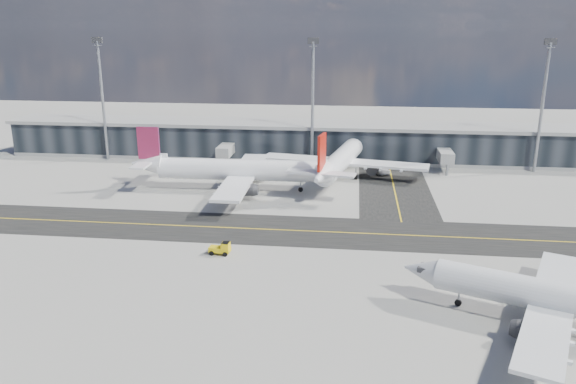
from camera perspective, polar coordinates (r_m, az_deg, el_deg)
name	(u,v)px	position (r m, az deg, el deg)	size (l,w,h in m)	color
ground	(287,239)	(86.15, -0.10, -4.84)	(300.00, 300.00, 0.00)	gray
taxiway_lanes	(317,217)	(95.84, 3.00, -2.60)	(180.00, 63.00, 0.03)	black
terminal_concourse	(314,142)	(137.63, 2.69, 5.09)	(152.00, 19.80, 8.80)	black
floodlight_masts	(313,98)	(128.95, 2.51, 9.50)	(102.50, 0.70, 28.90)	gray
airliner_af	(234,170)	(111.08, -5.47, 2.24)	(41.73, 35.50, 12.39)	white
airliner_redtail	(342,159)	(120.06, 5.50, 3.37)	(36.40, 42.44, 12.62)	white
airliner_near	(567,301)	(67.34, 26.49, -9.85)	(34.03, 29.44, 10.50)	silver
baggage_tug	(222,248)	(80.91, -6.77, -5.70)	(3.11, 1.76, 1.88)	#DEBD0B
service_van	(381,170)	(125.77, 9.47, 2.25)	(2.73, 5.93, 1.65)	white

